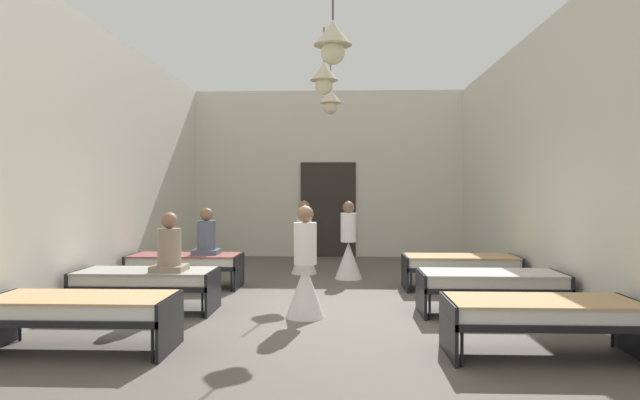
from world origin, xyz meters
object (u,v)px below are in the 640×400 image
Objects in this scene: bed_left_row_1 at (147,280)px; patient_seated_secondary at (206,237)px; patient_seated_primary at (169,249)px; bed_right_row_1 at (490,282)px; bed_left_row_2 at (186,262)px; bed_left_row_0 at (81,309)px; nurse_near_aisle at (304,247)px; nurse_mid_aisle at (348,251)px; bed_right_row_0 at (542,313)px; nurse_far_aisle at (305,277)px; bed_right_row_2 at (460,263)px.

patient_seated_secondary is at bearing 79.87° from bed_left_row_1.
patient_seated_secondary is (0.00, 2.05, 0.00)m from patient_seated_primary.
bed_right_row_1 and bed_left_row_2 have the same top height.
bed_left_row_0 is 5.82m from nurse_near_aisle.
bed_left_row_0 is 1.28× the size of nurse_mid_aisle.
patient_seated_primary is at bearing 38.94° from nurse_mid_aisle.
patient_seated_primary is at bearing 79.04° from bed_left_row_0.
nurse_near_aisle is at bearing 116.71° from bed_right_row_0.
nurse_near_aisle reaches higher than bed_right_row_1.
bed_right_row_1 is at bearing 90.00° from bed_right_row_0.
patient_seated_secondary reaches higher than bed_left_row_2.
bed_left_row_0 is at bearing -157.99° from bed_right_row_1.
patient_seated_secondary reaches higher than bed_left_row_0.
patient_seated_primary reaches higher than bed_right_row_0.
nurse_far_aisle is 2.93m from patient_seated_secondary.
nurse_far_aisle is 1.86× the size of patient_seated_secondary.
nurse_mid_aisle and nurse_far_aisle have the same top height.
bed_right_row_0 is 1.28× the size of nurse_mid_aisle.
bed_left_row_2 is 1.28× the size of nurse_far_aisle.
bed_left_row_0 and bed_left_row_2 have the same top height.
bed_left_row_0 is at bearing -114.12° from nurse_near_aisle.
bed_right_row_0 is at bearing -156.06° from nurse_far_aisle.
nurse_far_aisle is (-2.48, -2.17, 0.09)m from bed_right_row_2.
bed_left_row_0 is at bearing -90.00° from bed_left_row_2.
bed_left_row_2 is 4.70m from bed_right_row_2.
patient_seated_primary reaches higher than bed_left_row_2.
nurse_mid_aisle is at bearing 50.91° from patient_seated_primary.
bed_right_row_1 is at bearing -22.01° from bed_left_row_2.
nurse_far_aisle reaches higher than patient_seated_primary.
nurse_far_aisle is at bearing -50.05° from patient_seated_secondary.
nurse_far_aisle is at bearing 146.72° from bed_right_row_0.
nurse_near_aisle and nurse_far_aisle have the same top height.
bed_left_row_1 is at bearing 90.00° from bed_left_row_0.
nurse_far_aisle is (0.28, -3.86, 0.00)m from nurse_near_aisle.
nurse_mid_aisle is (2.82, 1.05, 0.09)m from bed_left_row_2.
patient_seated_secondary is (-2.47, -0.99, 0.34)m from nurse_mid_aisle.
bed_left_row_2 is 2.07m from patient_seated_primary.
bed_right_row_2 is 2.38× the size of patient_seated_secondary.
bed_right_row_2 is (0.00, 1.90, 0.00)m from bed_right_row_1.
nurse_near_aisle is at bearing 61.67° from bed_left_row_1.
bed_right_row_2 is at bearing -81.65° from nurse_far_aisle.
bed_left_row_1 is 4.09m from nurse_mid_aisle.
patient_seated_primary is at bearing 51.80° from nurse_far_aisle.
nurse_near_aisle and nurse_mid_aisle have the same top height.
bed_right_row_2 is 1.28× the size of nurse_far_aisle.
bed_right_row_0 and bed_right_row_1 have the same top height.
patient_seated_primary is at bearing -178.79° from bed_right_row_1.
bed_left_row_0 is 1.90m from bed_left_row_1.
patient_seated_secondary is at bearing 155.77° from bed_right_row_1.
nurse_far_aisle reaches higher than bed_left_row_0.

